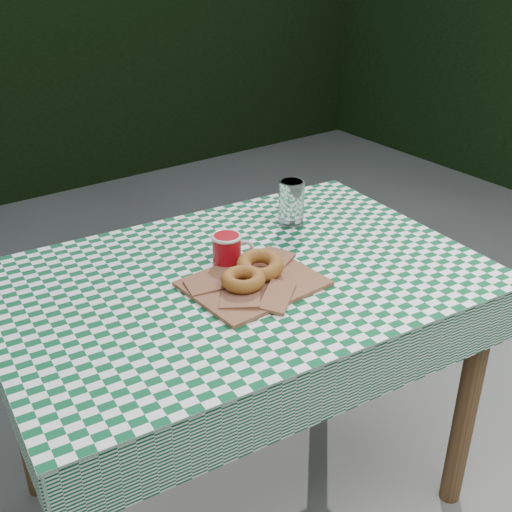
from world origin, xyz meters
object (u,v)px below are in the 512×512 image
(table, at_px, (242,395))
(coffee_mug, at_px, (227,250))
(paper_bag, at_px, (253,282))
(drinking_glass, at_px, (291,203))

(table, height_order, coffee_mug, coffee_mug)
(table, relative_size, paper_bag, 3.85)
(paper_bag, bearing_deg, coffee_mug, 86.36)
(table, bearing_deg, coffee_mug, 92.05)
(coffee_mug, relative_size, drinking_glass, 1.11)
(coffee_mug, bearing_deg, drinking_glass, 46.44)
(table, relative_size, drinking_glass, 8.99)
(coffee_mug, bearing_deg, paper_bag, -66.32)
(paper_bag, bearing_deg, table, 85.47)
(table, xyz_separation_m, drinking_glass, (0.29, 0.16, 0.45))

